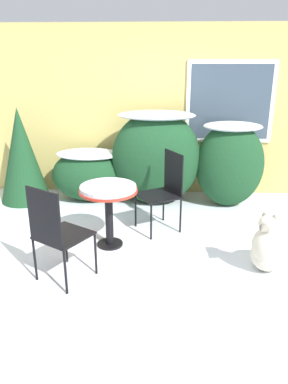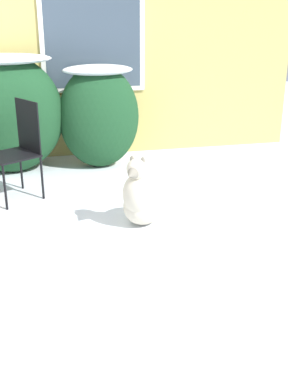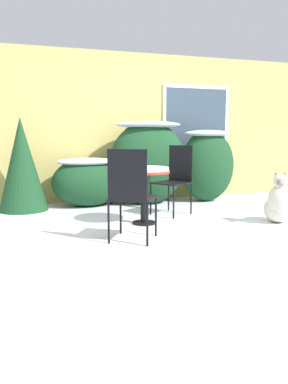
% 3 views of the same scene
% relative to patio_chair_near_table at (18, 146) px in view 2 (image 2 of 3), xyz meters
% --- Properties ---
extents(house_wall, '(8.00, 0.10, 2.60)m').
position_rel_patio_chair_near_table_xyz_m(house_wall, '(-0.18, 1.45, 0.76)').
color(house_wall, tan).
rests_on(house_wall, ground_plane).
extents(shrub_middle, '(1.32, 0.83, 1.40)m').
position_rel_patio_chair_near_table_xyz_m(shrub_middle, '(-0.13, 0.90, 0.19)').
color(shrub_middle, '#194223').
rests_on(shrub_middle, ground_plane).
extents(shrub_right, '(0.99, 0.70, 1.26)m').
position_rel_patio_chair_near_table_xyz_m(shrub_right, '(0.96, 0.87, 0.11)').
color(shrub_right, '#194223').
rests_on(shrub_right, ground_plane).
extents(patio_chair_near_table, '(0.63, 0.63, 1.01)m').
position_rel_patio_chair_near_table_xyz_m(patio_chair_near_table, '(0.00, 0.00, 0.00)').
color(patio_chair_near_table, black).
rests_on(patio_chair_near_table, ground_plane).
extents(dog, '(0.57, 0.62, 0.69)m').
position_rel_patio_chair_near_table_xyz_m(dog, '(1.08, -0.99, -0.30)').
color(dog, beige).
rests_on(dog, ground_plane).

